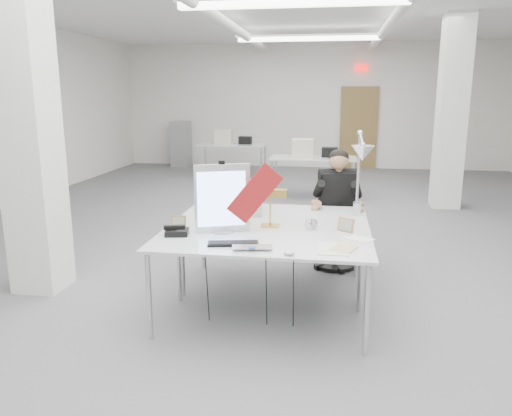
{
  "coord_description": "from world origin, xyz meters",
  "views": [
    {
      "loc": [
        0.55,
        -6.38,
        1.92
      ],
      "look_at": [
        -0.12,
        -2.0,
        0.9
      ],
      "focal_mm": 35.0,
      "sensor_mm": 36.0,
      "label": 1
    }
  ],
  "objects": [
    {
      "name": "room_shell",
      "position": [
        0.04,
        0.13,
        1.69
      ],
      "size": [
        10.04,
        14.04,
        3.24
      ],
      "color": "#5A5A5C",
      "rests_on": "ground"
    },
    {
      "name": "desk_main",
      "position": [
        0.0,
        -2.5,
        0.74
      ],
      "size": [
        1.8,
        0.9,
        0.02
      ],
      "primitive_type": "cube",
      "color": "silver",
      "rests_on": "room_shell"
    },
    {
      "name": "desk_second",
      "position": [
        0.0,
        -1.6,
        0.74
      ],
      "size": [
        1.8,
        0.9,
        0.02
      ],
      "primitive_type": "cube",
      "color": "silver",
      "rests_on": "room_shell"
    },
    {
      "name": "bg_desk_a",
      "position": [
        0.2,
        3.0,
        0.74
      ],
      "size": [
        1.6,
        0.8,
        0.02
      ],
      "primitive_type": "cube",
      "color": "silver",
      "rests_on": "room_shell"
    },
    {
      "name": "bg_desk_b",
      "position": [
        -1.8,
        5.2,
        0.74
      ],
      "size": [
        1.6,
        0.8,
        0.02
      ],
      "primitive_type": "cube",
      "color": "silver",
      "rests_on": "room_shell"
    },
    {
      "name": "filing_cabinet",
      "position": [
        -3.5,
        6.65,
        0.6
      ],
      "size": [
        0.45,
        0.55,
        1.2
      ],
      "primitive_type": "cube",
      "color": "gray",
      "rests_on": "room_shell"
    },
    {
      "name": "office_chair",
      "position": [
        0.62,
        -0.92,
        0.48
      ],
      "size": [
        0.57,
        0.57,
        0.96
      ],
      "primitive_type": null,
      "rotation": [
        0.0,
        0.0,
        0.24
      ],
      "color": "black",
      "rests_on": "room_shell"
    },
    {
      "name": "seated_person",
      "position": [
        0.62,
        -0.97,
        0.9
      ],
      "size": [
        0.68,
        0.78,
        1.01
      ],
      "primitive_type": null,
      "rotation": [
        0.0,
        0.0,
        0.24
      ],
      "color": "black",
      "rests_on": "office_chair"
    },
    {
      "name": "monitor",
      "position": [
        -0.37,
        -2.31,
        1.05
      ],
      "size": [
        0.46,
        0.21,
        0.59
      ],
      "primitive_type": "cube",
      "rotation": [
        0.0,
        0.0,
        0.37
      ],
      "color": "silver",
      "rests_on": "desk_main"
    },
    {
      "name": "pennant",
      "position": [
        -0.08,
        -2.35,
        1.11
      ],
      "size": [
        0.47,
        0.13,
        0.52
      ],
      "primitive_type": "cube",
      "rotation": [
        0.0,
        -0.87,
        0.25
      ],
      "color": "maroon",
      "rests_on": "monitor"
    },
    {
      "name": "keyboard",
      "position": [
        -0.2,
        -2.68,
        0.76
      ],
      "size": [
        0.42,
        0.21,
        0.02
      ],
      "primitive_type": "cube",
      "rotation": [
        0.0,
        0.0,
        0.19
      ],
      "color": "black",
      "rests_on": "desk_main"
    },
    {
      "name": "laptop",
      "position": [
        -0.03,
        -2.82,
        0.77
      ],
      "size": [
        0.34,
        0.25,
        0.02
      ],
      "primitive_type": "imported",
      "rotation": [
        0.0,
        0.0,
        0.17
      ],
      "color": "#A7A7AC",
      "rests_on": "desk_main"
    },
    {
      "name": "mouse",
      "position": [
        0.26,
        -2.88,
        0.77
      ],
      "size": [
        0.1,
        0.08,
        0.04
      ],
      "primitive_type": "ellipsoid",
      "rotation": [
        0.0,
        0.0,
        0.3
      ],
      "color": "#B5B5BA",
      "rests_on": "desk_main"
    },
    {
      "name": "bankers_lamp",
      "position": [
        0.02,
        -2.08,
        0.94
      ],
      "size": [
        0.33,
        0.15,
        0.37
      ],
      "primitive_type": null,
      "rotation": [
        0.0,
        0.0,
        0.04
      ],
      "color": "gold",
      "rests_on": "desk_main"
    },
    {
      "name": "desk_phone",
      "position": [
        -0.73,
        -2.47,
        0.78
      ],
      "size": [
        0.22,
        0.2,
        0.05
      ],
      "primitive_type": "cube",
      "rotation": [
        0.0,
        0.0,
        0.19
      ],
      "color": "black",
      "rests_on": "desk_main"
    },
    {
      "name": "picture_frame_left",
      "position": [
        -0.79,
        -2.22,
        0.81
      ],
      "size": [
        0.14,
        0.04,
        0.11
      ],
      "primitive_type": "cube",
      "rotation": [
        -0.21,
        0.0,
        0.05
      ],
      "color": "olive",
      "rests_on": "desk_main"
    },
    {
      "name": "picture_frame_right",
      "position": [
        0.69,
        -2.15,
        0.81
      ],
      "size": [
        0.15,
        0.12,
        0.12
      ],
      "primitive_type": "cube",
      "rotation": [
        -0.21,
        0.0,
        -0.58
      ],
      "color": "#B77B4E",
      "rests_on": "desk_main"
    },
    {
      "name": "desk_clock",
      "position": [
        0.39,
        -2.12,
        0.81
      ],
      "size": [
        0.11,
        0.07,
        0.11
      ],
      "primitive_type": "cylinder",
      "rotation": [
        1.57,
        0.0,
        -0.4
      ],
      "color": "#A5A4A8",
      "rests_on": "desk_main"
    },
    {
      "name": "paper_stack_a",
      "position": [
        0.58,
        -2.67,
        0.76
      ],
      "size": [
        0.24,
        0.34,
        0.01
      ],
      "primitive_type": "cube",
      "rotation": [
        0.0,
        0.0,
        0.02
      ],
      "color": "silver",
      "rests_on": "desk_main"
    },
    {
      "name": "paper_stack_b",
      "position": [
        0.66,
        -2.65,
        0.76
      ],
      "size": [
        0.25,
        0.28,
        0.01
      ],
      "primitive_type": "cube",
      "rotation": [
        0.0,
        0.0,
        -0.39
      ],
      "color": "#D5B87F",
      "rests_on": "desk_main"
    },
    {
      "name": "paper_stack_c",
      "position": [
        0.8,
        -2.37,
        0.76
      ],
      "size": [
        0.25,
        0.24,
        0.01
      ],
      "primitive_type": "cube",
      "rotation": [
        0.0,
        0.0,
        -0.62
      ],
      "color": "silver",
      "rests_on": "desk_main"
    },
    {
      "name": "beige_monitor",
      "position": [
        -0.3,
        -1.63,
        0.92
      ],
      "size": [
        0.39,
        0.38,
        0.33
      ],
      "primitive_type": "cube",
      "rotation": [
        0.0,
        0.0,
        0.16
      ],
      "color": "#BEB29D",
      "rests_on": "desk_second"
    },
    {
      "name": "architect_lamp",
      "position": [
        0.8,
        -1.74,
        1.15
      ],
      "size": [
        0.24,
        0.63,
        0.8
      ],
      "primitive_type": null,
      "rotation": [
        0.0,
        0.0,
        -0.04
      ],
      "color": "silver",
      "rests_on": "desk_second"
    }
  ]
}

